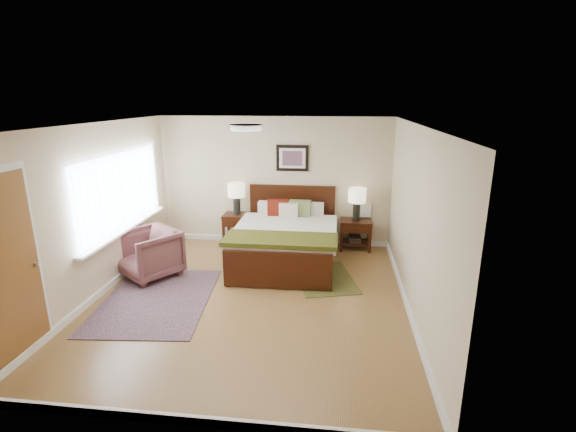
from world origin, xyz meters
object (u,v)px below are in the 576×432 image
object	(u,v)px
bed	(286,234)
lamp_left	(236,193)
nightstand_left	(237,220)
armchair	(149,254)
lamp_right	(357,198)
rug_persian	(157,300)
nightstand_right	(356,231)

from	to	relation	value
bed	lamp_left	bearing A→B (deg)	141.73
nightstand_left	armchair	distance (m)	1.97
bed	lamp_right	xyz separation A→B (m)	(1.25, 0.84, 0.47)
lamp_left	rug_persian	xyz separation A→B (m)	(-0.63, -2.48, -1.05)
nightstand_right	rug_persian	xyz separation A→B (m)	(-2.95, -2.47, -0.36)
nightstand_right	lamp_right	world-z (taller)	lamp_right
lamp_left	lamp_right	world-z (taller)	lamp_left
nightstand_left	lamp_left	size ratio (longest dim) A/B	1.03
nightstand_left	bed	bearing A→B (deg)	-37.55
bed	armchair	world-z (taller)	bed
nightstand_left	armchair	bearing A→B (deg)	-123.24
nightstand_left	nightstand_right	size ratio (longest dim) A/B	1.06
lamp_right	bed	bearing A→B (deg)	-146.01
nightstand_left	armchair	world-z (taller)	armchair
bed	nightstand_left	size ratio (longest dim) A/B	3.47
nightstand_left	nightstand_right	bearing A→B (deg)	0.18
lamp_right	armchair	xyz separation A→B (m)	(-3.40, -1.67, -0.62)
lamp_left	armchair	xyz separation A→B (m)	(-1.08, -1.67, -0.66)
nightstand_left	armchair	xyz separation A→B (m)	(-1.08, -1.65, -0.11)
nightstand_left	rug_persian	distance (m)	2.59
armchair	nightstand_right	bearing A→B (deg)	62.25
bed	rug_persian	bearing A→B (deg)	-135.99
lamp_right	rug_persian	world-z (taller)	lamp_right
rug_persian	nightstand_right	bearing A→B (deg)	34.75
rug_persian	bed	bearing A→B (deg)	38.81
nightstand_right	rug_persian	distance (m)	3.86
bed	nightstand_left	distance (m)	1.35
bed	nightstand_left	xyz separation A→B (m)	(-1.07, 0.82, -0.04)
nightstand_left	lamp_right	distance (m)	2.37
lamp_left	nightstand_left	bearing A→B (deg)	-90.00
lamp_right	rug_persian	distance (m)	3.98
bed	rug_persian	size ratio (longest dim) A/B	1.03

